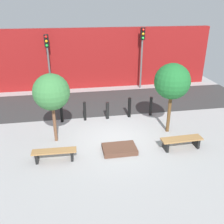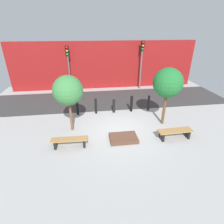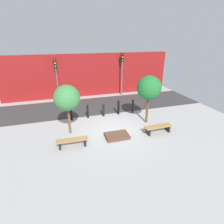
{
  "view_description": "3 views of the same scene",
  "coord_description": "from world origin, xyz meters",
  "px_view_note": "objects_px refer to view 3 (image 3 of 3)",
  "views": [
    {
      "loc": [
        -1.78,
        -9.45,
        5.63
      ],
      "look_at": [
        -0.18,
        -0.17,
        1.44
      ],
      "focal_mm": 40.0,
      "sensor_mm": 36.0,
      "label": 1
    },
    {
      "loc": [
        -1.56,
        -8.03,
        5.07
      ],
      "look_at": [
        -0.46,
        -0.15,
        1.2
      ],
      "focal_mm": 28.0,
      "sensor_mm": 36.0,
      "label": 2
    },
    {
      "loc": [
        -2.84,
        -9.35,
        5.43
      ],
      "look_at": [
        -0.07,
        -0.17,
        1.32
      ],
      "focal_mm": 28.0,
      "sensor_mm": 36.0,
      "label": 3
    }
  ],
  "objects_px": {
    "tree_behind_left_bench": "(67,98)",
    "bollard_far_right": "(133,106)",
    "bollard_right": "(118,108)",
    "bollard_left": "(88,112)",
    "planter_bed": "(117,136)",
    "tree_behind_right_bench": "(149,88)",
    "traffic_light_mid_west": "(122,67)",
    "bench_right": "(158,128)",
    "bollard_far_left": "(71,114)",
    "bollard_center": "(103,110)",
    "bench_left": "(72,141)",
    "traffic_light_west": "(56,72)"
  },
  "relations": [
    {
      "from": "bollard_left",
      "to": "traffic_light_west",
      "type": "bearing_deg",
      "value": 112.4
    },
    {
      "from": "tree_behind_left_bench",
      "to": "bollard_far_right",
      "type": "relative_size",
      "value": 2.92
    },
    {
      "from": "bollard_left",
      "to": "bollard_far_right",
      "type": "xyz_separation_m",
      "value": [
        3.51,
        0.0,
        0.01
      ]
    },
    {
      "from": "bollard_center",
      "to": "bench_left",
      "type": "bearing_deg",
      "value": -127.29
    },
    {
      "from": "tree_behind_left_bench",
      "to": "bollard_far_left",
      "type": "distance_m",
      "value": 2.62
    },
    {
      "from": "bollard_far_left",
      "to": "bollard_center",
      "type": "xyz_separation_m",
      "value": [
        2.34,
        0.0,
        0.02
      ]
    },
    {
      "from": "bollard_far_right",
      "to": "bollard_center",
      "type": "bearing_deg",
      "value": 180.0
    },
    {
      "from": "bollard_right",
      "to": "bollard_far_right",
      "type": "distance_m",
      "value": 1.17
    },
    {
      "from": "tree_behind_left_bench",
      "to": "bollard_left",
      "type": "height_order",
      "value": "tree_behind_left_bench"
    },
    {
      "from": "bench_right",
      "to": "tree_behind_left_bench",
      "type": "distance_m",
      "value": 5.71
    },
    {
      "from": "traffic_light_mid_west",
      "to": "bollard_right",
      "type": "bearing_deg",
      "value": -112.4
    },
    {
      "from": "planter_bed",
      "to": "traffic_light_west",
      "type": "relative_size",
      "value": 0.36
    },
    {
      "from": "bench_left",
      "to": "bench_right",
      "type": "bearing_deg",
      "value": 1.9
    },
    {
      "from": "planter_bed",
      "to": "bollard_right",
      "type": "distance_m",
      "value": 3.42
    },
    {
      "from": "tree_behind_left_bench",
      "to": "bollard_right",
      "type": "height_order",
      "value": "tree_behind_left_bench"
    },
    {
      "from": "planter_bed",
      "to": "tree_behind_right_bench",
      "type": "distance_m",
      "value": 3.72
    },
    {
      "from": "bench_right",
      "to": "planter_bed",
      "type": "distance_m",
      "value": 2.6
    },
    {
      "from": "bench_left",
      "to": "bollard_far_left",
      "type": "relative_size",
      "value": 1.97
    },
    {
      "from": "tree_behind_right_bench",
      "to": "bollard_left",
      "type": "height_order",
      "value": "tree_behind_right_bench"
    },
    {
      "from": "bollard_far_left",
      "to": "bollard_center",
      "type": "height_order",
      "value": "bollard_center"
    },
    {
      "from": "bollard_far_left",
      "to": "bollard_center",
      "type": "relative_size",
      "value": 0.96
    },
    {
      "from": "bollard_left",
      "to": "bollard_right",
      "type": "bearing_deg",
      "value": 0.0
    },
    {
      "from": "tree_behind_left_bench",
      "to": "bollard_center",
      "type": "bearing_deg",
      "value": 35.9
    },
    {
      "from": "planter_bed",
      "to": "bollard_left",
      "type": "height_order",
      "value": "bollard_left"
    },
    {
      "from": "bollard_far_right",
      "to": "traffic_light_west",
      "type": "height_order",
      "value": "traffic_light_west"
    },
    {
      "from": "planter_bed",
      "to": "traffic_light_mid_west",
      "type": "height_order",
      "value": "traffic_light_mid_west"
    },
    {
      "from": "bollard_far_right",
      "to": "traffic_light_west",
      "type": "xyz_separation_m",
      "value": [
        -5.41,
        4.63,
        2.08
      ]
    },
    {
      "from": "bollard_right",
      "to": "tree_behind_right_bench",
      "type": "bearing_deg",
      "value": -52.95
    },
    {
      "from": "tree_behind_right_bench",
      "to": "bollard_right",
      "type": "distance_m",
      "value": 3.01
    },
    {
      "from": "tree_behind_right_bench",
      "to": "bollard_far_right",
      "type": "distance_m",
      "value": 2.68
    },
    {
      "from": "bollard_far_left",
      "to": "bollard_far_right",
      "type": "distance_m",
      "value": 4.68
    },
    {
      "from": "bench_right",
      "to": "tree_behind_right_bench",
      "type": "bearing_deg",
      "value": 88.1
    },
    {
      "from": "bollard_far_right",
      "to": "planter_bed",
      "type": "bearing_deg",
      "value": -126.28
    },
    {
      "from": "bench_right",
      "to": "bollard_far_left",
      "type": "xyz_separation_m",
      "value": [
        -4.92,
        3.38,
        0.09
      ]
    },
    {
      "from": "bollard_far_right",
      "to": "bench_left",
      "type": "bearing_deg",
      "value": -145.45
    },
    {
      "from": "tree_behind_right_bench",
      "to": "bollard_far_left",
      "type": "relative_size",
      "value": 3.76
    },
    {
      "from": "bench_left",
      "to": "planter_bed",
      "type": "bearing_deg",
      "value": 6.33
    },
    {
      "from": "planter_bed",
      "to": "bench_left",
      "type": "bearing_deg",
      "value": -175.56
    },
    {
      "from": "planter_bed",
      "to": "bollard_far_right",
      "type": "relative_size",
      "value": 1.32
    },
    {
      "from": "tree_behind_right_bench",
      "to": "traffic_light_mid_west",
      "type": "xyz_separation_m",
      "value": [
        0.5,
        6.5,
        0.37
      ]
    },
    {
      "from": "planter_bed",
      "to": "bollard_center",
      "type": "height_order",
      "value": "bollard_center"
    },
    {
      "from": "planter_bed",
      "to": "tree_behind_left_bench",
      "type": "xyz_separation_m",
      "value": [
        -2.58,
        1.32,
        2.15
      ]
    },
    {
      "from": "bollard_left",
      "to": "bench_left",
      "type": "bearing_deg",
      "value": -112.6
    },
    {
      "from": "bollard_far_left",
      "to": "bollard_right",
      "type": "bearing_deg",
      "value": 0.0
    },
    {
      "from": "bench_right",
      "to": "bench_left",
      "type": "bearing_deg",
      "value": 178.1
    },
    {
      "from": "tree_behind_right_bench",
      "to": "bollard_center",
      "type": "bearing_deg",
      "value": 144.1
    },
    {
      "from": "bench_right",
      "to": "bollard_center",
      "type": "xyz_separation_m",
      "value": [
        -2.58,
        3.38,
        0.11
      ]
    },
    {
      "from": "bench_left",
      "to": "bollard_right",
      "type": "relative_size",
      "value": 1.58
    },
    {
      "from": "bollard_center",
      "to": "traffic_light_west",
      "type": "height_order",
      "value": "traffic_light_west"
    },
    {
      "from": "bench_right",
      "to": "tree_behind_left_bench",
      "type": "height_order",
      "value": "tree_behind_left_bench"
    }
  ]
}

